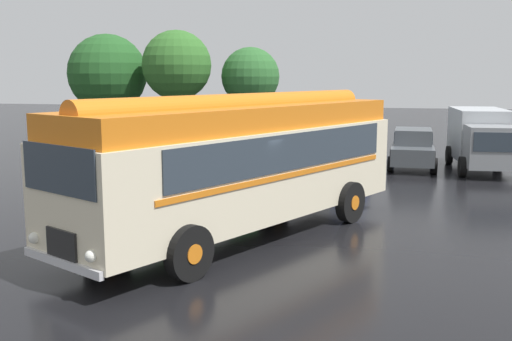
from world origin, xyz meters
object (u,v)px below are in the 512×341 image
object	(u,v)px
car_near_left	(213,145)
car_mid_left	(279,145)
car_far_right	(413,148)
car_mid_right	(350,146)
box_van	(481,137)
vintage_bus	(243,160)

from	to	relation	value
car_near_left	car_mid_left	world-z (taller)	same
car_near_left	car_far_right	distance (m)	8.68
car_mid_right	box_van	size ratio (longest dim) A/B	0.73
vintage_bus	car_near_left	distance (m)	12.45
car_near_left	car_far_right	xyz separation A→B (m)	(8.67, 0.45, 0.00)
car_mid_right	vintage_bus	bearing A→B (deg)	-98.88
car_mid_right	box_van	bearing A→B (deg)	0.65
vintage_bus	car_mid_left	distance (m)	12.39
car_near_left	car_mid_left	distance (m)	2.94
vintage_bus	car_mid_left	bearing A→B (deg)	95.73
car_near_left	car_mid_right	world-z (taller)	same
car_mid_left	box_van	world-z (taller)	box_van
car_mid_right	car_near_left	bearing A→B (deg)	-174.55
car_mid_left	car_far_right	world-z (taller)	same
car_near_left	car_mid_right	bearing A→B (deg)	5.45
car_mid_right	car_far_right	size ratio (longest dim) A/B	1.00
car_mid_left	vintage_bus	bearing A→B (deg)	-84.27
car_near_left	box_van	xyz separation A→B (m)	(11.42, 0.64, 0.52)
car_mid_left	car_far_right	distance (m)	5.79
car_far_right	car_mid_right	bearing A→B (deg)	177.36
vintage_bus	box_van	bearing A→B (deg)	59.35
vintage_bus	car_mid_left	world-z (taller)	vintage_bus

